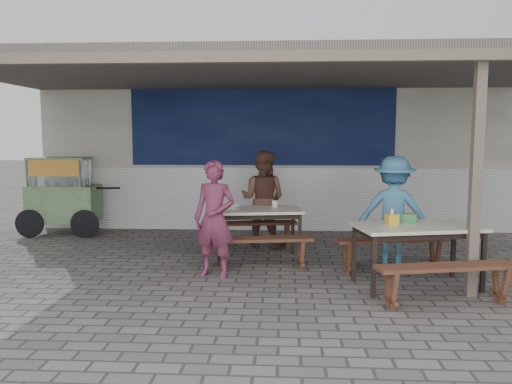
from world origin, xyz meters
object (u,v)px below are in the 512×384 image
object	(u,v)px
tissue_box	(392,219)
condiment_jar	(275,204)
table_left	(258,214)
vendor_cart	(63,193)
donation_box	(409,218)
condiment_bowl	(233,207)
patron_wall_side	(263,199)
bench_left_wall	(254,229)
patron_right_table	(394,211)
bench_left_street	(262,246)
bench_right_wall	(392,246)
table_right	(417,231)
patron_street_side	(215,219)
bench_right_street	(447,275)

from	to	relation	value
tissue_box	condiment_jar	bearing A→B (deg)	134.60
table_left	condiment_jar	bearing A→B (deg)	33.06
table_left	vendor_cart	world-z (taller)	vendor_cart
donation_box	condiment_bowl	world-z (taller)	donation_box
patron_wall_side	table_left	bearing A→B (deg)	104.39
bench_left_wall	tissue_box	size ratio (longest dim) A/B	10.73
patron_right_table	donation_box	size ratio (longest dim) A/B	9.20
condiment_jar	patron_right_table	bearing A→B (deg)	-13.77
bench_left_street	bench_right_wall	bearing A→B (deg)	-6.09
bench_left_wall	bench_right_wall	world-z (taller)	same
table_right	condiment_jar	distance (m)	2.26
patron_right_table	condiment_bowl	world-z (taller)	patron_right_table
patron_street_side	patron_right_table	size ratio (longest dim) A/B	0.98
table_right	condiment_jar	bearing A→B (deg)	128.17
table_left	tissue_box	distance (m)	2.07
table_right	vendor_cart	xyz separation A→B (m)	(-5.63, 2.90, 0.10)
condiment_bowl	vendor_cart	bearing A→B (deg)	153.43
bench_left_street	condiment_bowl	world-z (taller)	condiment_bowl
tissue_box	bench_right_wall	bearing A→B (deg)	76.95
patron_wall_side	condiment_bowl	world-z (taller)	patron_wall_side
bench_right_street	patron_right_table	distance (m)	1.80
patron_right_table	bench_left_street	bearing A→B (deg)	28.27
bench_left_wall	patron_right_table	size ratio (longest dim) A/B	0.91
bench_left_wall	condiment_bowl	xyz separation A→B (m)	(-0.26, -0.60, 0.44)
patron_street_side	patron_right_table	xyz separation A→B (m)	(2.41, 0.74, 0.01)
patron_right_table	condiment_bowl	distance (m)	2.28
vendor_cart	bench_left_wall	bearing A→B (deg)	-17.82
table_right	patron_street_side	distance (m)	2.49
bench_left_wall	patron_street_side	xyz separation A→B (m)	(-0.41, -1.55, 0.42)
bench_left_wall	patron_wall_side	distance (m)	0.53
patron_street_side	donation_box	world-z (taller)	patron_street_side
donation_box	condiment_jar	size ratio (longest dim) A/B	1.72
bench_left_wall	table_right	world-z (taller)	table_right
bench_left_street	bench_left_wall	distance (m)	1.25
table_right	condiment_jar	size ratio (longest dim) A/B	16.26
patron_street_side	patron_wall_side	distance (m)	1.87
bench_right_wall	table_left	bearing A→B (deg)	151.73
table_right	patron_right_table	bearing A→B (deg)	81.40
bench_right_street	table_right	bearing A→B (deg)	90.00
table_left	bench_left_wall	xyz separation A→B (m)	(-0.09, 0.62, -0.34)
bench_left_street	donation_box	world-z (taller)	donation_box
tissue_box	condiment_jar	world-z (taller)	tissue_box
patron_wall_side	patron_street_side	bearing A→B (deg)	90.34
patron_street_side	patron_right_table	world-z (taller)	patron_right_table
patron_street_side	patron_wall_side	world-z (taller)	patron_wall_side
patron_street_side	bench_right_street	bearing A→B (deg)	-5.77
bench_left_street	tissue_box	xyz separation A→B (m)	(1.58, -0.61, 0.48)
bench_right_wall	patron_right_table	xyz separation A→B (m)	(0.09, 0.35, 0.42)
bench_left_wall	patron_wall_side	bearing A→B (deg)	52.73
bench_left_wall	vendor_cart	bearing A→B (deg)	155.00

